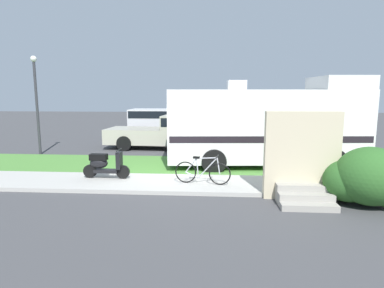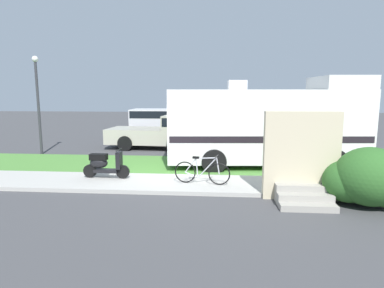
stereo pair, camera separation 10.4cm
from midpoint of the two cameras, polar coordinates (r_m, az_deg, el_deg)
The scene contains 13 objects.
ground_plane at distance 11.52m, azimuth -6.38°, elevation -5.58°, with size 80.00×80.00×0.00m, color #424244.
sidewalk at distance 10.37m, azimuth -7.60°, elevation -6.90°, with size 24.00×2.00×0.12m.
grass_strip at distance 12.95m, azimuth -5.18°, elevation -3.76°, with size 24.00×3.40×0.08m.
motorhome_rv at distance 12.94m, azimuth 12.94°, elevation 3.36°, with size 7.62×3.02×3.51m.
scooter at distance 10.96m, azimuth -15.51°, elevation -3.49°, with size 1.55×0.50×0.97m.
bicycle at distance 9.91m, azimuth 1.57°, elevation -4.93°, with size 1.73×0.52×0.89m.
pickup_truck_near at distance 16.94m, azimuth -4.11°, elevation 2.36°, with size 5.58×2.44×1.76m.
pickup_truck_far at distance 20.73m, azimuth -4.72°, elevation 3.71°, with size 5.80×2.29×1.90m.
porch_steps at distance 9.17m, azimuth 18.62°, elevation -3.54°, with size 2.00×1.26×2.40m.
bush_by_porch at distance 9.39m, azimuth 28.51°, elevation -5.49°, with size 2.12×1.59×1.50m.
bottle_green at distance 10.99m, azimuth 21.92°, elevation -5.57°, with size 0.06×0.06×0.29m.
bottle_spare at distance 10.51m, azimuth 18.57°, elevation -6.17°, with size 0.08×0.08×0.24m.
street_lamp_post at distance 16.80m, azimuth -26.01°, elevation 7.62°, with size 0.28×0.28×4.58m.
Camera 1 is at (2.02, -10.97, 2.87)m, focal length 30.14 mm.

